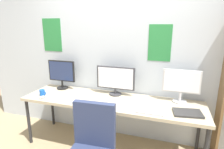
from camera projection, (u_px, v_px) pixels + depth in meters
name	position (u px, v px, depth m)	size (l,w,h in m)	color
wall_back	(120.00, 55.00, 2.84)	(4.88, 0.11, 2.60)	silver
desk	(111.00, 103.00, 2.61)	(2.48, 0.68, 0.74)	tan
monitor_left	(62.00, 73.00, 2.99)	(0.45, 0.18, 0.46)	black
monitor_center	(115.00, 79.00, 2.73)	(0.57, 0.18, 0.42)	#38383D
monitor_right	(181.00, 84.00, 2.45)	(0.48, 0.18, 0.44)	silver
keyboard_left	(66.00, 100.00, 2.55)	(0.34, 0.13, 0.02)	silver
keyboard_right	(150.00, 112.00, 2.21)	(0.32, 0.13, 0.02)	silver
computer_mouse	(42.00, 97.00, 2.65)	(0.06, 0.10, 0.03)	silver
laptop_closed	(188.00, 113.00, 2.18)	(0.32, 0.22, 0.02)	#2D2D2D
coffee_mug	(42.00, 93.00, 2.74)	(0.11, 0.08, 0.09)	blue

